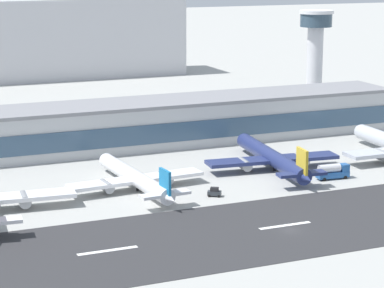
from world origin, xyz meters
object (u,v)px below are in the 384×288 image
object	(u,v)px
airliner_gold_tail_gate_2	(274,159)
service_baggage_tug_0	(214,192)
control_tower	(315,47)
service_fuel_truck_1	(333,171)
airliner_blue_tail_gate_1	(137,179)
terminal_building	(148,123)
distant_hotel_block	(27,39)

from	to	relation	value
airliner_gold_tail_gate_2	service_baggage_tug_0	size ratio (longest dim) A/B	13.30
control_tower	service_fuel_truck_1	xyz separation A→B (m)	(-43.61, -82.54, -21.42)
airliner_blue_tail_gate_1	service_baggage_tug_0	bearing A→B (deg)	-131.81
terminal_building	airliner_blue_tail_gate_1	xyz separation A→B (m)	(-18.60, -44.33, -3.88)
terminal_building	control_tower	distance (m)	81.53
terminal_building	control_tower	xyz separation A→B (m)	(74.31, 29.08, 16.70)
control_tower	airliner_gold_tail_gate_2	xyz separation A→B (m)	(-53.54, -69.52, -20.28)
airliner_gold_tail_gate_2	service_fuel_truck_1	size ratio (longest dim) A/B	5.48
airliner_gold_tail_gate_2	service_fuel_truck_1	xyz separation A→B (m)	(9.93, -13.02, -1.13)
airliner_blue_tail_gate_1	airliner_gold_tail_gate_2	xyz separation A→B (m)	(39.38, 3.89, 0.30)
distant_hotel_block	airliner_blue_tail_gate_1	distance (m)	193.73
airliner_blue_tail_gate_1	service_fuel_truck_1	size ratio (longest dim) A/B	4.97
service_baggage_tug_0	service_fuel_truck_1	bearing A→B (deg)	-144.58
service_baggage_tug_0	service_fuel_truck_1	distance (m)	34.13
service_baggage_tug_0	distant_hotel_block	bearing A→B (deg)	-57.82
control_tower	distant_hotel_block	distance (m)	144.03
service_baggage_tug_0	control_tower	bearing A→B (deg)	-101.05
airliner_blue_tail_gate_1	terminal_building	bearing A→B (deg)	-27.48
service_baggage_tug_0	airliner_gold_tail_gate_2	bearing A→B (deg)	-116.00
terminal_building	service_fuel_truck_1	distance (m)	61.83
airliner_gold_tail_gate_2	service_fuel_truck_1	world-z (taller)	airliner_gold_tail_gate_2
airliner_gold_tail_gate_2	terminal_building	bearing A→B (deg)	32.81
distant_hotel_block	service_fuel_truck_1	bearing A→B (deg)	-79.64
airliner_gold_tail_gate_2	control_tower	bearing A→B (deg)	-31.98
control_tower	service_baggage_tug_0	size ratio (longest dim) A/B	10.24
terminal_building	airliner_gold_tail_gate_2	world-z (taller)	terminal_building
airliner_gold_tail_gate_2	service_fuel_truck_1	bearing A→B (deg)	-137.07
distant_hotel_block	airliner_blue_tail_gate_1	size ratio (longest dim) A/B	3.37
airliner_blue_tail_gate_1	service_fuel_truck_1	xyz separation A→B (m)	(49.30, -9.13, -0.84)
control_tower	service_fuel_truck_1	size ratio (longest dim) A/B	4.22
control_tower	service_baggage_tug_0	world-z (taller)	control_tower
service_baggage_tug_0	service_fuel_truck_1	xyz separation A→B (m)	(34.03, 2.41, 0.98)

